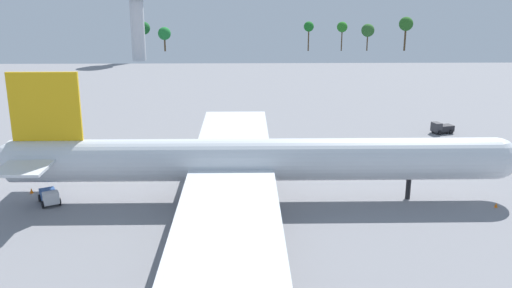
% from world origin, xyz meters
% --- Properties ---
extents(ground_plane, '(293.16, 293.16, 0.00)m').
position_xyz_m(ground_plane, '(0.00, 0.00, 0.00)').
color(ground_plane, gray).
extents(cargo_airplane, '(73.29, 66.72, 18.36)m').
position_xyz_m(cargo_airplane, '(-0.64, -0.00, 5.88)').
color(cargo_airplane, silver).
rests_on(cargo_airplane, ground_plane).
extents(baggage_tug, '(4.00, 4.93, 2.15)m').
position_xyz_m(baggage_tug, '(-28.89, -0.90, 1.11)').
color(baggage_tug, silver).
rests_on(baggage_tug, ground_plane).
extents(maintenance_van, '(4.79, 3.53, 2.34)m').
position_xyz_m(maintenance_van, '(39.18, 36.52, 1.15)').
color(maintenance_van, '#333338').
rests_on(maintenance_van, ground_plane).
extents(safety_cone_nose, '(0.48, 0.48, 0.68)m').
position_xyz_m(safety_cone_nose, '(32.98, -3.48, 0.34)').
color(safety_cone_nose, orange).
rests_on(safety_cone_nose, ground_plane).
extents(safety_cone_tail, '(0.54, 0.54, 0.77)m').
position_xyz_m(safety_cone_tail, '(-32.98, 3.25, 0.38)').
color(safety_cone_tail, orange).
rests_on(safety_cone_tail, ground_plane).
extents(control_tower, '(10.53, 10.53, 29.88)m').
position_xyz_m(control_tower, '(-45.04, 155.67, 18.63)').
color(control_tower, silver).
rests_on(control_tower, ground_plane).
extents(tree_line_backdrop, '(129.32, 6.59, 15.84)m').
position_xyz_m(tree_line_backdrop, '(20.37, 190.00, 10.46)').
color(tree_line_backdrop, '#51381E').
rests_on(tree_line_backdrop, ground_plane).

